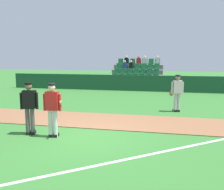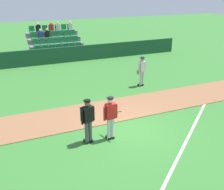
{
  "view_description": "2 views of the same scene",
  "coord_description": "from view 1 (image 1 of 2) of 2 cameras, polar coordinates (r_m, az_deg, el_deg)",
  "views": [
    {
      "loc": [
        2.58,
        -7.64,
        2.57
      ],
      "look_at": [
        0.46,
        1.95,
        1.1
      ],
      "focal_mm": 40.49,
      "sensor_mm": 36.0,
      "label": 1
    },
    {
      "loc": [
        -4.51,
        -8.69,
        5.51
      ],
      "look_at": [
        -0.11,
        1.58,
        0.99
      ],
      "focal_mm": 43.2,
      "sensor_mm": 36.0,
      "label": 2
    }
  ],
  "objects": [
    {
      "name": "stadium_bleachers",
      "position": [
        21.71,
        5.59,
        3.69
      ],
      "size": [
        4.45,
        3.8,
        2.7
      ],
      "color": "slate",
      "rests_on": "ground"
    },
    {
      "name": "runner_grey_jersey",
      "position": [
        12.25,
        14.45,
        0.71
      ],
      "size": [
        0.67,
        0.39,
        1.76
      ],
      "color": "#B2B2B2",
      "rests_on": "ground"
    },
    {
      "name": "umpire_home_plate",
      "position": [
        8.78,
        -18.14,
        -2.21
      ],
      "size": [
        0.57,
        0.39,
        1.76
      ],
      "color": "#4C4C4C",
      "rests_on": "ground"
    },
    {
      "name": "batter_red_jersey",
      "position": [
        8.29,
        -13.26,
        -2.85
      ],
      "size": [
        0.72,
        0.76,
        1.76
      ],
      "color": "silver",
      "rests_on": "ground"
    },
    {
      "name": "infield_dirt_path",
      "position": [
        10.36,
        -2.37,
        -5.77
      ],
      "size": [
        28.0,
        2.48,
        0.03
      ],
      "primitive_type": "cube",
      "color": "brown",
      "rests_on": "ground"
    },
    {
      "name": "foul_line_chalk",
      "position": [
        7.6,
        15.21,
        -11.51
      ],
      "size": [
        9.36,
        7.67,
        0.01
      ],
      "primitive_type": "cube",
      "rotation": [
        0.0,
        0.0,
        0.69
      ],
      "color": "white",
      "rests_on": "ground"
    },
    {
      "name": "ground_plane",
      "position": [
        8.46,
        -5.97,
        -9.21
      ],
      "size": [
        80.0,
        80.0,
        0.0
      ],
      "primitive_type": "plane",
      "color": "#33702D"
    },
    {
      "name": "dugout_fence",
      "position": [
        19.43,
        4.77,
        2.71
      ],
      "size": [
        20.0,
        0.16,
        1.22
      ],
      "primitive_type": "cube",
      "color": "#19472D",
      "rests_on": "ground"
    }
  ]
}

